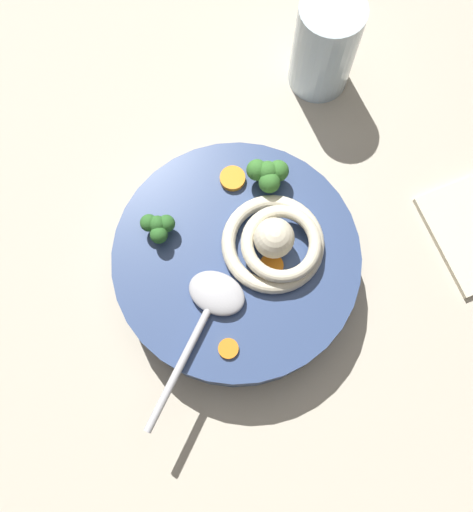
# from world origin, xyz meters

# --- Properties ---
(table_slab) EXTENTS (1.19, 1.19, 0.03)m
(table_slab) POSITION_xyz_m (0.00, 0.00, 0.01)
(table_slab) COLOR #BCB29E
(table_slab) RESTS_ON ground
(soup_bowl) EXTENTS (0.26, 0.26, 0.06)m
(soup_bowl) POSITION_xyz_m (-0.03, -0.03, 0.06)
(soup_bowl) COLOR #334775
(soup_bowl) RESTS_ON table_slab
(noodle_pile) EXTENTS (0.12, 0.12, 0.05)m
(noodle_pile) POSITION_xyz_m (0.01, -0.03, 0.10)
(noodle_pile) COLOR beige
(noodle_pile) RESTS_ON soup_bowl
(soup_spoon) EXTENTS (0.13, 0.16, 0.02)m
(soup_spoon) POSITION_xyz_m (-0.06, -0.08, 0.10)
(soup_spoon) COLOR #B7B7BC
(soup_spoon) RESTS_ON soup_bowl
(broccoli_floret_beside_noodles) EXTENTS (0.05, 0.04, 0.04)m
(broccoli_floret_beside_noodles) POSITION_xyz_m (0.02, 0.05, 0.11)
(broccoli_floret_beside_noodles) COLOR #7A9E60
(broccoli_floret_beside_noodles) RESTS_ON soup_bowl
(broccoli_floret_right) EXTENTS (0.04, 0.03, 0.03)m
(broccoli_floret_right) POSITION_xyz_m (-0.10, 0.01, 0.11)
(broccoli_floret_right) COLOR #7A9E60
(broccoli_floret_right) RESTS_ON soup_bowl
(carrot_slice_far) EXTENTS (0.03, 0.03, 0.01)m
(carrot_slice_far) POSITION_xyz_m (-0.02, 0.06, 0.09)
(carrot_slice_far) COLOR orange
(carrot_slice_far) RESTS_ON soup_bowl
(carrot_slice_center) EXTENTS (0.02, 0.02, 0.00)m
(carrot_slice_center) POSITION_xyz_m (-0.05, -0.13, 0.09)
(carrot_slice_center) COLOR orange
(carrot_slice_center) RESTS_ON soup_bowl
(carrot_slice_rear) EXTENTS (0.03, 0.03, 0.01)m
(carrot_slice_rear) POSITION_xyz_m (0.01, -0.05, 0.09)
(carrot_slice_rear) COLOR orange
(carrot_slice_rear) RESTS_ON soup_bowl
(drinking_glass) EXTENTS (0.08, 0.08, 0.13)m
(drinking_glass) POSITION_xyz_m (0.12, 0.20, 0.09)
(drinking_glass) COLOR silver
(drinking_glass) RESTS_ON table_slab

